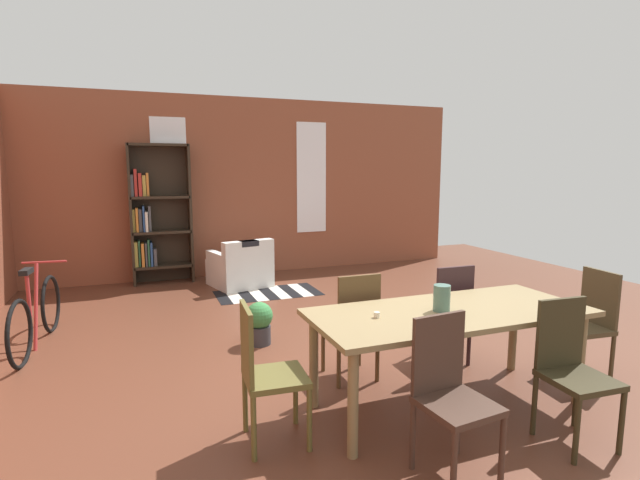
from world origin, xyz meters
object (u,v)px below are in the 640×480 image
dining_table (449,320)px  dining_chair_far_right (447,311)px  dining_chair_head_right (588,321)px  armchair_white (241,268)px  vase_on_table (442,298)px  dining_chair_far_left (353,323)px  dining_chair_head_left (264,370)px  dining_chair_near_left (450,390)px  bookshelf_tall (155,215)px  potted_plant_by_shelf (259,322)px  dining_chair_near_right (571,366)px  bicycle_second (36,315)px

dining_table → dining_chair_far_right: dining_chair_far_right is taller
dining_chair_head_right → armchair_white: size_ratio=0.98×
vase_on_table → dining_chair_far_left: vase_on_table is taller
dining_chair_head_left → dining_chair_near_left: size_ratio=1.00×
bookshelf_tall → armchair_white: 1.60m
dining_chair_far_right → dining_chair_head_left: 2.03m
dining_chair_far_right → dining_chair_head_right: bearing=-35.5°
dining_table → dining_chair_far_left: dining_chair_far_left is taller
dining_table → potted_plant_by_shelf: size_ratio=4.74×
dining_chair_near_right → dining_chair_near_left: size_ratio=1.00×
dining_chair_head_left → bicycle_second: bearing=124.1°
dining_chair_near_left → bicycle_second: (-2.68, 3.24, -0.18)m
dining_chair_head_right → dining_chair_head_left: 2.87m
dining_chair_far_right → bicycle_second: (-3.65, 1.89, -0.18)m
armchair_white → dining_chair_near_left: bearing=-87.7°
vase_on_table → potted_plant_by_shelf: 2.13m
vase_on_table → armchair_white: vase_on_table is taller
vase_on_table → dining_chair_far_right: vase_on_table is taller
dining_chair_near_left → dining_chair_far_right: bearing=54.6°
dining_chair_far_left → bicycle_second: size_ratio=0.57×
armchair_white → bicycle_second: bearing=-144.4°
bicycle_second → potted_plant_by_shelf: 2.28m
dining_chair_far_right → dining_chair_head_left: size_ratio=1.00×
vase_on_table → bicycle_second: vase_on_table is taller
dining_chair_near_left → armchair_white: dining_chair_near_left is taller
dining_chair_far_left → dining_chair_head_right: 2.03m
potted_plant_by_shelf → bookshelf_tall: bearing=104.6°
dining_table → bookshelf_tall: (-1.87, 5.04, 0.40)m
bookshelf_tall → bicycle_second: bearing=-117.6°
dining_table → dining_chair_near_right: (0.48, -0.68, -0.17)m
dining_chair_head_left → armchair_white: size_ratio=0.98×
dining_chair_head_left → potted_plant_by_shelf: bearing=77.1°
dining_chair_far_left → potted_plant_by_shelf: (-0.55, 1.12, -0.27)m
dining_chair_near_left → armchair_white: 5.03m
vase_on_table → dining_chair_head_right: vase_on_table is taller
dining_chair_near_right → dining_chair_head_right: same height
dining_chair_far_left → dining_chair_near_left: (-0.01, -1.36, 0.00)m
bicycle_second → potted_plant_by_shelf: size_ratio=3.72×
dining_chair_near_left → bicycle_second: bearing=129.6°
dining_chair_near_right → bicycle_second: size_ratio=0.57×
vase_on_table → dining_chair_head_right: bearing=-0.3°
armchair_white → potted_plant_by_shelf: (-0.34, -2.54, -0.04)m
armchair_white → bicycle_second: size_ratio=0.58×
dining_chair_head_right → dining_chair_head_left: bearing=179.8°
dining_chair_far_right → dining_chair_head_left: bearing=-160.6°
bookshelf_tall → potted_plant_by_shelf: (0.85, -3.25, -0.84)m
dining_chair_far_right → dining_chair_head_left: (-1.91, -0.67, 0.00)m
dining_chair_far_left → dining_chair_far_right: (0.96, 0.00, 0.00)m
dining_chair_far_right → dining_chair_near_right: bearing=-89.7°
dining_chair_far_right → armchair_white: 3.85m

